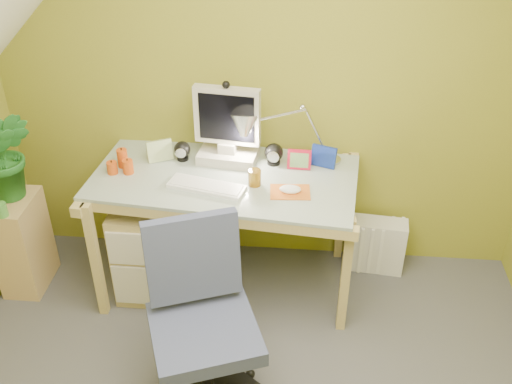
# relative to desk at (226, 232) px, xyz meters

# --- Properties ---
(wall_back) EXTENTS (3.20, 0.01, 2.40)m
(wall_back) POSITION_rel_desk_xyz_m (0.20, 0.37, 0.80)
(wall_back) COLOR olive
(wall_back) RESTS_ON floor
(desk) EXTENTS (1.56, 0.89, 0.80)m
(desk) POSITION_rel_desk_xyz_m (0.00, 0.00, 0.00)
(desk) COLOR tan
(desk) RESTS_ON floor
(monitor) EXTENTS (0.41, 0.27, 0.53)m
(monitor) POSITION_rel_desk_xyz_m (-0.00, 0.18, 0.66)
(monitor) COLOR beige
(monitor) RESTS_ON desk
(speaker_left) EXTENTS (0.11, 0.11, 0.12)m
(speaker_left) POSITION_rel_desk_xyz_m (-0.27, 0.16, 0.46)
(speaker_left) COLOR black
(speaker_left) RESTS_ON desk
(speaker_right) EXTENTS (0.13, 0.13, 0.13)m
(speaker_right) POSITION_rel_desk_xyz_m (0.27, 0.16, 0.46)
(speaker_right) COLOR black
(speaker_right) RESTS_ON desk
(keyboard) EXTENTS (0.45, 0.23, 0.02)m
(keyboard) POSITION_rel_desk_xyz_m (-0.08, -0.14, 0.41)
(keyboard) COLOR white
(keyboard) RESTS_ON desk
(mousepad) EXTENTS (0.23, 0.17, 0.01)m
(mousepad) POSITION_rel_desk_xyz_m (0.38, -0.14, 0.40)
(mousepad) COLOR orange
(mousepad) RESTS_ON desk
(mouse) EXTENTS (0.12, 0.07, 0.04)m
(mouse) POSITION_rel_desk_xyz_m (0.38, -0.14, 0.42)
(mouse) COLOR white
(mouse) RESTS_ON mousepad
(amber_tumbler) EXTENTS (0.08, 0.08, 0.09)m
(amber_tumbler) POSITION_rel_desk_xyz_m (0.18, -0.08, 0.45)
(amber_tumbler) COLOR #8E6514
(amber_tumbler) RESTS_ON desk
(candle_cluster) EXTENTS (0.17, 0.15, 0.11)m
(candle_cluster) POSITION_rel_desk_xyz_m (-0.60, 0.01, 0.45)
(candle_cluster) COLOR #D34D12
(candle_cluster) RESTS_ON desk
(photo_frame_red) EXTENTS (0.14, 0.02, 0.12)m
(photo_frame_red) POSITION_rel_desk_xyz_m (0.42, 0.12, 0.46)
(photo_frame_red) COLOR red
(photo_frame_red) RESTS_ON desk
(photo_frame_blue) EXTENTS (0.14, 0.07, 0.13)m
(photo_frame_blue) POSITION_rel_desk_xyz_m (0.56, 0.16, 0.46)
(photo_frame_blue) COLOR navy
(photo_frame_blue) RESTS_ON desk
(photo_frame_green) EXTENTS (0.14, 0.09, 0.13)m
(photo_frame_green) POSITION_rel_desk_xyz_m (-0.40, 0.14, 0.46)
(photo_frame_green) COLOR #B2C889
(photo_frame_green) RESTS_ON desk
(desk_lamp) EXTENTS (0.55, 0.32, 0.55)m
(desk_lamp) POSITION_rel_desk_xyz_m (0.45, 0.18, 0.68)
(desk_lamp) COLOR silver
(desk_lamp) RESTS_ON desk
(side_ledge) EXTENTS (0.23, 0.36, 0.63)m
(side_ledge) POSITION_rel_desk_xyz_m (-1.25, -0.11, -0.09)
(side_ledge) COLOR tan
(side_ledge) RESTS_ON floor
(potted_plant) EXTENTS (0.34, 0.29, 0.56)m
(potted_plant) POSITION_rel_desk_xyz_m (-1.23, -0.06, 0.51)
(potted_plant) COLOR #226826
(potted_plant) RESTS_ON side_ledge
(green_cup) EXTENTS (0.07, 0.07, 0.08)m
(green_cup) POSITION_rel_desk_xyz_m (-1.23, -0.26, 0.27)
(green_cup) COLOR #55A645
(green_cup) RESTS_ON side_ledge
(task_chair) EXTENTS (0.72, 0.72, 1.01)m
(task_chair) POSITION_rel_desk_xyz_m (0.02, -0.91, 0.10)
(task_chair) COLOR #3A405F
(task_chair) RESTS_ON floor
(radiator) EXTENTS (0.38, 0.18, 0.37)m
(radiator) POSITION_rel_desk_xyz_m (0.94, 0.23, -0.22)
(radiator) COLOR silver
(radiator) RESTS_ON floor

